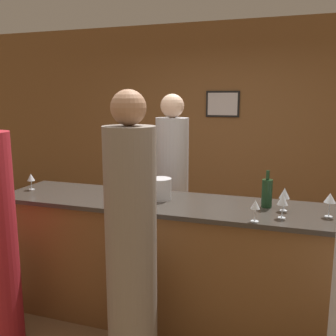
{
  "coord_description": "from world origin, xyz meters",
  "views": [
    {
      "loc": [
        0.83,
        -2.72,
        1.83
      ],
      "look_at": [
        -0.1,
        0.1,
        1.27
      ],
      "focal_mm": 40.0,
      "sensor_mm": 36.0,
      "label": 1
    }
  ],
  "objects": [
    {
      "name": "bartender",
      "position": [
        -0.25,
        0.68,
        0.88
      ],
      "size": [
        0.32,
        0.32,
        1.87
      ],
      "rotation": [
        0.0,
        0.0,
        3.14
      ],
      "color": "#B2B2B7",
      "rests_on": "ground_plane"
    },
    {
      "name": "bar_counter",
      "position": [
        0.0,
        0.0,
        0.51
      ],
      "size": [
        2.95,
        0.68,
        1.02
      ],
      "color": "brown",
      "rests_on": "ground_plane"
    },
    {
      "name": "guest_0",
      "position": [
        -0.1,
        -0.66,
        0.88
      ],
      "size": [
        0.33,
        0.33,
        1.88
      ],
      "color": "gray",
      "rests_on": "ground_plane"
    },
    {
      "name": "ice_bucket",
      "position": [
        -0.15,
        0.05,
        1.11
      ],
      "size": [
        0.19,
        0.19,
        0.17
      ],
      "color": "silver",
      "rests_on": "bar_counter"
    },
    {
      "name": "wine_glass_0",
      "position": [
        1.11,
        -0.03,
        1.15
      ],
      "size": [
        0.08,
        0.08,
        0.17
      ],
      "color": "silver",
      "rests_on": "bar_counter"
    },
    {
      "name": "wine_glass_1",
      "position": [
        -0.26,
        -0.16,
        1.14
      ],
      "size": [
        0.08,
        0.08,
        0.15
      ],
      "color": "silver",
      "rests_on": "bar_counter"
    },
    {
      "name": "wine_glass_2",
      "position": [
        0.8,
        -0.16,
        1.15
      ],
      "size": [
        0.07,
        0.07,
        0.17
      ],
      "color": "silver",
      "rests_on": "bar_counter"
    },
    {
      "name": "wine_bottle_0",
      "position": [
        0.69,
        0.09,
        1.13
      ],
      "size": [
        0.08,
        0.08,
        0.28
      ],
      "color": "#19381E",
      "rests_on": "bar_counter"
    },
    {
      "name": "wine_glass_3",
      "position": [
        0.63,
        -0.29,
        1.13
      ],
      "size": [
        0.06,
        0.06,
        0.15
      ],
      "color": "silver",
      "rests_on": "bar_counter"
    },
    {
      "name": "ground_plane",
      "position": [
        0.0,
        0.0,
        0.0
      ],
      "size": [
        14.0,
        14.0,
        0.0
      ],
      "primitive_type": "plane",
      "color": "brown"
    },
    {
      "name": "back_wall",
      "position": [
        -0.0,
        2.27,
        1.4
      ],
      "size": [
        8.0,
        0.08,
        2.8
      ],
      "color": "brown",
      "rests_on": "ground_plane"
    },
    {
      "name": "wine_glass_4",
      "position": [
        0.81,
        0.02,
        1.15
      ],
      "size": [
        0.08,
        0.08,
        0.17
      ],
      "color": "silver",
      "rests_on": "bar_counter"
    },
    {
      "name": "wine_glass_5",
      "position": [
        -1.34,
        -0.01,
        1.13
      ],
      "size": [
        0.07,
        0.07,
        0.15
      ],
      "color": "silver",
      "rests_on": "bar_counter"
    }
  ]
}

